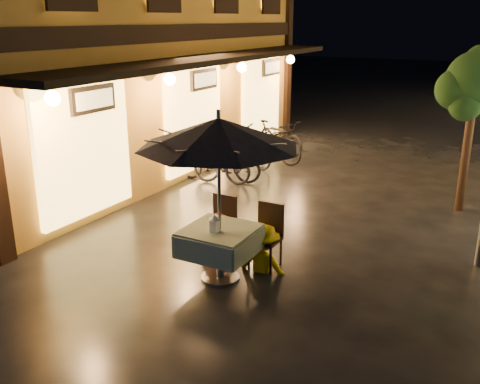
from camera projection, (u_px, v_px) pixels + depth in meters
The scene contains 15 objects.
ground at pixel (243, 275), 7.85m from camera, with size 90.00×90.00×0.00m, color black.
west_building at pixel (110, 13), 12.64m from camera, with size 5.90×11.40×7.40m.
street_tree at pixel (476, 86), 9.77m from camera, with size 1.43×1.20×3.15m.
cafe_table at pixel (220, 241), 7.57m from camera, with size 0.99×0.99×0.78m.
patio_umbrella at pixel (218, 133), 7.09m from camera, with size 2.25×2.25×2.46m.
cafe_chair_left at pixel (222, 223), 8.38m from camera, with size 0.42×0.42×0.97m.
cafe_chair_right at pixel (268, 232), 8.02m from camera, with size 0.42×0.42×0.97m.
table_lantern at pixel (215, 223), 7.36m from camera, with size 0.16×0.16×0.25m.
person_orange at pixel (218, 215), 8.10m from camera, with size 0.74×0.58×1.52m, color #DD3700.
person_yellow at pixel (264, 226), 7.84m from camera, with size 0.89×0.51×1.37m, color #FFCE01.
bicycle_0 at pixel (214, 161), 12.21m from camera, with size 0.64×1.83×0.96m, color black.
bicycle_1 at pixel (227, 163), 12.11m from camera, with size 0.44×1.54×0.93m, color black.
bicycle_2 at pixel (247, 148), 13.57m from camera, with size 0.62×1.77×0.93m, color black.
bicycle_3 at pixel (273, 142), 13.85m from camera, with size 0.51×1.80×1.08m, color black.
bicycle_4 at pixel (280, 136), 14.93m from camera, with size 0.60×1.73×0.91m, color black.
Camera 1 is at (3.34, -6.25, 3.60)m, focal length 40.00 mm.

